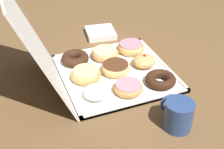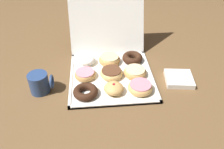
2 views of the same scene
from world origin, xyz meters
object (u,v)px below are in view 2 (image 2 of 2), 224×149
at_px(chocolate_frosted_donut_4, 112,73).
at_px(jelly_filled_donut_1, 114,88).
at_px(glazed_ring_donut_7, 109,59).
at_px(coffee_mug, 40,83).
at_px(glazed_ring_donut_5, 135,72).
at_px(napkin_stack, 179,79).
at_px(donut_box, 111,77).
at_px(pink_frosted_donut_2, 140,87).
at_px(chocolate_cake_ring_donut_8, 132,58).
at_px(chocolate_cake_ring_donut_0, 86,92).
at_px(pink_frosted_donut_3, 85,74).
at_px(powdered_filled_donut_6, 87,60).

bearing_deg(chocolate_frosted_donut_4, jelly_filled_donut_1, -91.98).
relative_size(jelly_filled_donut_1, chocolate_frosted_donut_4, 0.80).
xyz_separation_m(glazed_ring_donut_7, coffee_mug, (-0.34, -0.19, 0.02)).
height_order(glazed_ring_donut_5, napkin_stack, glazed_ring_donut_5).
xyz_separation_m(donut_box, pink_frosted_donut_2, (0.12, -0.12, 0.03)).
relative_size(donut_box, chocolate_cake_ring_donut_8, 3.70).
relative_size(glazed_ring_donut_5, coffee_mug, 1.05).
bearing_deg(chocolate_cake_ring_donut_0, glazed_ring_donut_5, 26.65).
xyz_separation_m(pink_frosted_donut_2, chocolate_cake_ring_donut_8, (0.00, 0.25, -0.00)).
bearing_deg(napkin_stack, pink_frosted_donut_3, 172.49).
distance_m(donut_box, glazed_ring_donut_5, 0.12).
height_order(chocolate_cake_ring_donut_0, napkin_stack, chocolate_cake_ring_donut_0).
height_order(chocolate_frosted_donut_4, glazed_ring_donut_5, chocolate_frosted_donut_4).
bearing_deg(glazed_ring_donut_7, chocolate_cake_ring_donut_8, 2.66).
relative_size(donut_box, chocolate_frosted_donut_4, 3.65).
bearing_deg(chocolate_cake_ring_donut_0, donut_box, 44.34).
bearing_deg(coffee_mug, pink_frosted_donut_3, 19.95).
bearing_deg(chocolate_frosted_donut_4, napkin_stack, -9.97).
relative_size(glazed_ring_donut_7, coffee_mug, 1.06).
xyz_separation_m(chocolate_cake_ring_donut_8, napkin_stack, (0.21, -0.18, -0.02)).
distance_m(jelly_filled_donut_1, pink_frosted_donut_2, 0.12).
bearing_deg(pink_frosted_donut_3, chocolate_cake_ring_donut_0, -89.35).
xyz_separation_m(chocolate_frosted_donut_4, coffee_mug, (-0.35, -0.07, 0.02)).
bearing_deg(powdered_filled_donut_6, chocolate_cake_ring_donut_0, -92.13).
bearing_deg(donut_box, chocolate_cake_ring_donut_8, 45.02).
xyz_separation_m(glazed_ring_donut_5, glazed_ring_donut_7, (-0.12, 0.12, 0.00)).
bearing_deg(napkin_stack, glazed_ring_donut_7, 152.21).
bearing_deg(coffee_mug, powdered_filled_donut_6, 41.51).
relative_size(donut_box, coffee_mug, 3.77).
height_order(donut_box, pink_frosted_donut_3, pink_frosted_donut_3).
relative_size(chocolate_cake_ring_donut_0, powdered_filled_donut_6, 1.32).
height_order(glazed_ring_donut_5, glazed_ring_donut_7, glazed_ring_donut_7).
distance_m(pink_frosted_donut_3, powdered_filled_donut_6, 0.12).
distance_m(chocolate_cake_ring_donut_0, chocolate_frosted_donut_4, 0.19).
distance_m(jelly_filled_donut_1, napkin_stack, 0.34).
bearing_deg(pink_frosted_donut_3, coffee_mug, -160.05).
relative_size(pink_frosted_donut_3, chocolate_cake_ring_donut_8, 0.95).
xyz_separation_m(pink_frosted_donut_3, glazed_ring_donut_7, (0.13, 0.12, 0.00)).
height_order(chocolate_cake_ring_donut_0, powdered_filled_donut_6, powdered_filled_donut_6).
bearing_deg(pink_frosted_donut_3, glazed_ring_donut_5, -1.45).
height_order(donut_box, glazed_ring_donut_5, glazed_ring_donut_5).
height_order(pink_frosted_donut_2, powdered_filled_donut_6, powdered_filled_donut_6).
xyz_separation_m(chocolate_cake_ring_donut_0, coffee_mug, (-0.21, 0.06, 0.02)).
bearing_deg(jelly_filled_donut_1, glazed_ring_donut_7, 90.95).
bearing_deg(pink_frosted_donut_3, glazed_ring_donut_7, 42.45).
bearing_deg(glazed_ring_donut_5, coffee_mug, -171.43).
distance_m(chocolate_cake_ring_donut_0, pink_frosted_donut_2, 0.25).
distance_m(chocolate_cake_ring_donut_0, napkin_stack, 0.47).
relative_size(chocolate_frosted_donut_4, coffee_mug, 1.03).
bearing_deg(chocolate_cake_ring_donut_0, napkin_stack, 8.67).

